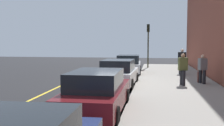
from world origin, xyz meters
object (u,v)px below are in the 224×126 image
(pedestrian_olive_coat, at_px, (183,68))
(parked_car_white, at_px, (119,73))
(parked_car_maroon, at_px, (97,92))
(pedestrian_grey_coat, at_px, (203,68))
(rolling_suitcase, at_px, (200,77))
(parked_car_silver, at_px, (129,65))
(pedestrian_black_coat, at_px, (182,61))
(traffic_light_pole, at_px, (148,38))

(pedestrian_olive_coat, bearing_deg, parked_car_white, 92.90)
(parked_car_maroon, relative_size, pedestrian_grey_coat, 2.84)
(rolling_suitcase, bearing_deg, parked_car_white, 105.68)
(parked_car_silver, relative_size, pedestrian_olive_coat, 2.56)
(parked_car_white, distance_m, pedestrian_black_coat, 6.83)
(parked_car_maroon, relative_size, pedestrian_black_coat, 2.53)
(parked_car_white, relative_size, rolling_suitcase, 4.25)
(pedestrian_black_coat, bearing_deg, pedestrian_grey_coat, -171.93)
(pedestrian_grey_coat, bearing_deg, traffic_light_pole, 19.15)
(parked_car_maroon, xyz_separation_m, pedestrian_black_coat, (11.29, -3.98, 0.37))
(parked_car_maroon, height_order, parked_car_silver, same)
(traffic_light_pole, bearing_deg, pedestrian_olive_coat, -168.32)
(pedestrian_black_coat, distance_m, pedestrian_grey_coat, 4.67)
(parked_car_silver, height_order, pedestrian_olive_coat, pedestrian_olive_coat)
(parked_car_maroon, distance_m, pedestrian_black_coat, 11.98)
(parked_car_white, height_order, traffic_light_pole, traffic_light_pole)
(parked_car_maroon, bearing_deg, pedestrian_grey_coat, -34.82)
(parked_car_maroon, xyz_separation_m, parked_car_silver, (11.49, -0.02, -0.00))
(pedestrian_grey_coat, xyz_separation_m, traffic_light_pole, (9.31, 3.23, 1.84))
(pedestrian_black_coat, distance_m, rolling_suitcase, 4.34)
(pedestrian_olive_coat, bearing_deg, pedestrian_black_coat, -5.35)
(pedestrian_grey_coat, height_order, pedestrian_olive_coat, pedestrian_olive_coat)
(pedestrian_black_coat, xyz_separation_m, rolling_suitcase, (-4.25, -0.57, -0.66))
(pedestrian_black_coat, xyz_separation_m, pedestrian_grey_coat, (-4.62, -0.65, -0.11))
(parked_car_white, bearing_deg, pedestrian_olive_coat, -87.10)
(parked_car_maroon, xyz_separation_m, pedestrian_olive_coat, (5.93, -3.48, 0.31))
(parked_car_maroon, bearing_deg, parked_car_white, 0.02)
(parked_car_maroon, bearing_deg, rolling_suitcase, -32.91)
(pedestrian_grey_coat, relative_size, rolling_suitcase, 1.66)
(parked_car_white, relative_size, pedestrian_black_coat, 2.27)
(traffic_light_pole, bearing_deg, parked_car_maroon, 174.96)
(pedestrian_grey_coat, bearing_deg, rolling_suitcase, 13.18)
(parked_car_maroon, relative_size, traffic_light_pole, 1.17)
(parked_car_white, distance_m, pedestrian_olive_coat, 3.50)
(parked_car_white, bearing_deg, parked_car_maroon, -179.98)
(parked_car_white, relative_size, pedestrian_grey_coat, 2.56)
(parked_car_silver, height_order, rolling_suitcase, parked_car_silver)
(parked_car_white, xyz_separation_m, pedestrian_olive_coat, (0.18, -3.49, 0.31))
(pedestrian_olive_coat, bearing_deg, pedestrian_grey_coat, -57.55)
(pedestrian_grey_coat, bearing_deg, parked_car_silver, 43.77)
(parked_car_silver, distance_m, pedestrian_grey_coat, 6.69)
(parked_car_silver, relative_size, rolling_suitcase, 4.47)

